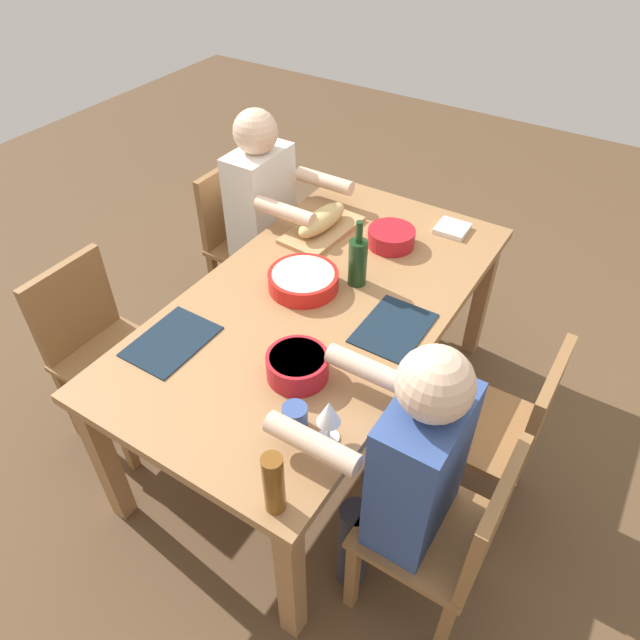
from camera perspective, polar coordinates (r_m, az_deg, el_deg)
ground_plane at (r=2.84m, az=0.00°, el=-9.57°), size 8.00×8.00×0.00m
dining_table at (r=2.37m, az=0.00°, el=0.56°), size 1.82×0.97×0.74m
chair_far_right at (r=3.18m, az=-7.58°, el=8.21°), size 0.40×0.40×0.85m
diner_far_right at (r=2.97m, az=-5.12°, el=10.69°), size 0.41×0.53×1.20m
chair_near_left at (r=2.00m, az=12.73°, el=-19.67°), size 0.40×0.40×0.85m
diner_near_left at (r=1.85m, az=8.37°, el=-14.05°), size 0.41×0.53×1.20m
chair_far_left at (r=2.67m, az=-20.89°, el=-2.20°), size 0.40×0.40×0.85m
chair_near_center at (r=2.30m, az=17.57°, el=-9.92°), size 0.40×0.40×0.85m
serving_bowl_pasta at (r=2.35m, az=-1.65°, el=4.00°), size 0.29×0.29×0.07m
serving_bowl_greens at (r=2.62m, az=7.00°, el=8.14°), size 0.21×0.21×0.08m
serving_bowl_fruit at (r=1.97m, az=-2.23°, el=-4.39°), size 0.21×0.21×0.09m
cutting_board at (r=2.70m, az=0.19°, el=8.81°), size 0.41×0.25×0.02m
bread_loaf at (r=2.68m, az=0.19°, el=9.80°), size 0.33×0.13×0.09m
wine_bottle at (r=2.34m, az=3.72°, el=5.79°), size 0.08×0.08×0.29m
beer_bottle at (r=1.62m, az=-4.55°, el=-15.69°), size 0.06×0.06×0.22m
wine_glass at (r=1.75m, az=0.87°, el=-9.18°), size 0.08×0.08×0.17m
cup_near_left at (r=1.83m, az=-2.46°, el=-9.51°), size 0.08×0.08×0.09m
placemat_far_left at (r=2.19m, az=-14.35°, el=-2.02°), size 0.32×0.23×0.01m
placemat_near_center at (r=2.20m, az=7.23°, el=-0.78°), size 0.32×0.23×0.01m
napkin_stack at (r=2.78m, az=12.82°, el=8.73°), size 0.14×0.14×0.02m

